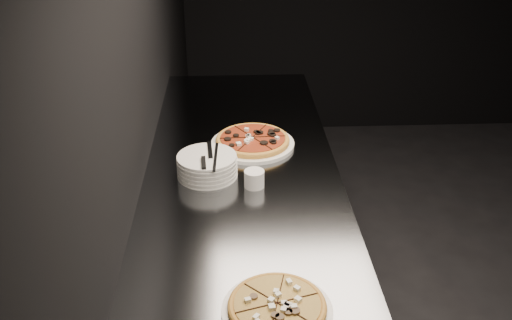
{
  "coord_description": "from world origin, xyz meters",
  "views": [
    {
      "loc": [
        -2.17,
        -1.76,
        1.99
      ],
      "look_at": [
        -2.08,
        0.06,
        1.01
      ],
      "focal_mm": 40.0,
      "sensor_mm": 36.0,
      "label": 1
    }
  ],
  "objects_px": {
    "pizza_tomato": "(253,141)",
    "ramekin": "(254,178)",
    "pizza_mushroom": "(277,308)",
    "cutlery": "(209,157)",
    "plate_stack": "(207,166)",
    "counter": "(244,288)"
  },
  "relations": [
    {
      "from": "pizza_mushroom",
      "to": "plate_stack",
      "type": "bearing_deg",
      "value": 105.34
    },
    {
      "from": "plate_stack",
      "to": "cutlery",
      "type": "relative_size",
      "value": 0.94
    },
    {
      "from": "counter",
      "to": "pizza_tomato",
      "type": "distance_m",
      "value": 0.6
    },
    {
      "from": "pizza_mushroom",
      "to": "ramekin",
      "type": "bearing_deg",
      "value": 92.73
    },
    {
      "from": "cutlery",
      "to": "ramekin",
      "type": "bearing_deg",
      "value": -27.63
    },
    {
      "from": "pizza_mushroom",
      "to": "cutlery",
      "type": "distance_m",
      "value": 0.76
    },
    {
      "from": "counter",
      "to": "ramekin",
      "type": "distance_m",
      "value": 0.5
    },
    {
      "from": "plate_stack",
      "to": "ramekin",
      "type": "xyz_separation_m",
      "value": [
        0.17,
        -0.09,
        -0.01
      ]
    },
    {
      "from": "plate_stack",
      "to": "cutlery",
      "type": "bearing_deg",
      "value": -62.38
    },
    {
      "from": "counter",
      "to": "pizza_mushroom",
      "type": "bearing_deg",
      "value": -83.43
    },
    {
      "from": "pizza_tomato",
      "to": "plate_stack",
      "type": "xyz_separation_m",
      "value": [
        -0.18,
        -0.24,
        0.02
      ]
    },
    {
      "from": "counter",
      "to": "cutlery",
      "type": "distance_m",
      "value": 0.57
    },
    {
      "from": "pizza_mushroom",
      "to": "plate_stack",
      "type": "height_order",
      "value": "plate_stack"
    },
    {
      "from": "pizza_tomato",
      "to": "counter",
      "type": "bearing_deg",
      "value": -98.0
    },
    {
      "from": "pizza_tomato",
      "to": "ramekin",
      "type": "distance_m",
      "value": 0.33
    },
    {
      "from": "plate_stack",
      "to": "cutlery",
      "type": "distance_m",
      "value": 0.05
    },
    {
      "from": "pizza_tomato",
      "to": "cutlery",
      "type": "relative_size",
      "value": 1.45
    },
    {
      "from": "plate_stack",
      "to": "ramekin",
      "type": "relative_size",
      "value": 3.05
    },
    {
      "from": "counter",
      "to": "pizza_mushroom",
      "type": "relative_size",
      "value": 7.51
    },
    {
      "from": "pizza_mushroom",
      "to": "ramekin",
      "type": "height_order",
      "value": "ramekin"
    },
    {
      "from": "counter",
      "to": "cutlery",
      "type": "relative_size",
      "value": 10.24
    },
    {
      "from": "pizza_mushroom",
      "to": "ramekin",
      "type": "xyz_separation_m",
      "value": [
        -0.03,
        0.65,
        0.02
      ]
    }
  ]
}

